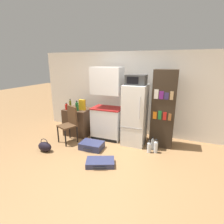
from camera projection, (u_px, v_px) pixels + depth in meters
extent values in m
plane|color=olive|center=(109.00, 165.00, 3.70)|extent=(24.00, 24.00, 0.00)
cube|color=white|center=(141.00, 94.00, 5.09)|extent=(6.40, 0.10, 2.41)
cube|color=#422D1E|center=(79.00, 121.00, 5.26)|extent=(0.73, 0.65, 0.79)
cube|color=white|center=(107.00, 123.00, 4.97)|extent=(0.81, 0.56, 0.86)
cube|color=maroon|center=(107.00, 108.00, 4.85)|extent=(0.83, 0.57, 0.03)
cube|color=white|center=(107.00, 81.00, 4.64)|extent=(0.81, 0.47, 0.71)
cube|color=black|center=(104.00, 140.00, 4.82)|extent=(0.78, 0.01, 0.08)
cube|color=silver|center=(135.00, 115.00, 4.55)|extent=(0.57, 0.65, 1.57)
cube|color=gray|center=(131.00, 128.00, 4.32)|extent=(0.55, 0.01, 0.01)
cylinder|color=silver|center=(140.00, 108.00, 4.10)|extent=(0.02, 0.02, 0.55)
cube|color=#333333|center=(136.00, 80.00, 4.30)|extent=(0.50, 0.38, 0.25)
cube|color=black|center=(132.00, 80.00, 4.14)|extent=(0.29, 0.01, 0.17)
cube|color=#2D2319|center=(163.00, 109.00, 4.37)|extent=(0.56, 0.40, 1.95)
cube|color=orange|center=(155.00, 115.00, 4.28)|extent=(0.09, 0.01, 0.18)
cube|color=#1E7033|center=(160.00, 115.00, 4.24)|extent=(0.08, 0.01, 0.21)
cube|color=red|center=(165.00, 116.00, 4.20)|extent=(0.08, 0.01, 0.20)
cube|color=brown|center=(170.00, 117.00, 4.16)|extent=(0.07, 0.01, 0.17)
cube|color=silver|center=(156.00, 94.00, 4.14)|extent=(0.10, 0.01, 0.23)
cube|color=#661E75|center=(161.00, 95.00, 4.10)|extent=(0.10, 0.01, 0.19)
cube|color=#332856|center=(166.00, 96.00, 4.07)|extent=(0.10, 0.01, 0.16)
cube|color=tan|center=(172.00, 96.00, 4.02)|extent=(0.07, 0.01, 0.20)
cylinder|color=#AD1914|center=(67.00, 107.00, 5.04)|extent=(0.09, 0.09, 0.15)
cylinder|color=#AD1914|center=(66.00, 104.00, 5.01)|extent=(0.04, 0.04, 0.03)
cylinder|color=black|center=(66.00, 103.00, 5.01)|extent=(0.05, 0.05, 0.02)
cylinder|color=#1E6028|center=(77.00, 107.00, 4.91)|extent=(0.09, 0.09, 0.23)
cylinder|color=#1E6028|center=(77.00, 102.00, 4.87)|extent=(0.04, 0.04, 0.04)
cylinder|color=black|center=(77.00, 101.00, 4.86)|extent=(0.05, 0.05, 0.02)
cylinder|color=#566619|center=(70.00, 104.00, 5.28)|extent=(0.07, 0.07, 0.20)
cylinder|color=#566619|center=(70.00, 100.00, 5.24)|extent=(0.03, 0.03, 0.04)
cylinder|color=black|center=(70.00, 99.00, 5.24)|extent=(0.04, 0.04, 0.02)
cube|color=gold|center=(82.00, 105.00, 4.98)|extent=(0.19, 0.07, 0.30)
cylinder|color=black|center=(58.00, 135.00, 4.72)|extent=(0.04, 0.04, 0.45)
cylinder|color=black|center=(65.00, 138.00, 4.48)|extent=(0.04, 0.04, 0.45)
cylinder|color=black|center=(70.00, 131.00, 4.97)|extent=(0.04, 0.04, 0.45)
cylinder|color=black|center=(77.00, 134.00, 4.73)|extent=(0.04, 0.04, 0.45)
cube|color=#4C331E|center=(67.00, 126.00, 4.66)|extent=(0.52, 0.52, 0.04)
cube|color=#4C331E|center=(72.00, 115.00, 4.71)|extent=(0.37, 0.19, 0.49)
cube|color=navy|center=(100.00, 162.00, 3.70)|extent=(0.68, 0.56, 0.11)
cylinder|color=black|center=(100.00, 168.00, 3.51)|extent=(0.25, 0.12, 0.02)
cube|color=navy|center=(92.00, 145.00, 4.40)|extent=(0.57, 0.41, 0.17)
cylinder|color=black|center=(88.00, 149.00, 4.20)|extent=(0.25, 0.03, 0.02)
ellipsoid|color=black|center=(45.00, 147.00, 4.26)|extent=(0.36, 0.20, 0.24)
torus|color=black|center=(44.00, 143.00, 4.23)|extent=(0.21, 0.02, 0.21)
cylinder|color=silver|center=(152.00, 144.00, 4.37)|extent=(0.09, 0.09, 0.25)
cylinder|color=silver|center=(153.00, 139.00, 4.33)|extent=(0.04, 0.04, 0.04)
cylinder|color=black|center=(153.00, 138.00, 4.32)|extent=(0.04, 0.04, 0.03)
cylinder|color=silver|center=(149.00, 148.00, 4.20)|extent=(0.09, 0.09, 0.24)
cylinder|color=silver|center=(149.00, 143.00, 4.16)|extent=(0.04, 0.04, 0.04)
cylinder|color=black|center=(149.00, 141.00, 4.15)|extent=(0.05, 0.05, 0.02)
cylinder|color=silver|center=(156.00, 147.00, 4.19)|extent=(0.10, 0.10, 0.27)
cylinder|color=silver|center=(156.00, 141.00, 4.15)|extent=(0.04, 0.04, 0.05)
cylinder|color=black|center=(156.00, 140.00, 4.14)|extent=(0.05, 0.05, 0.03)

